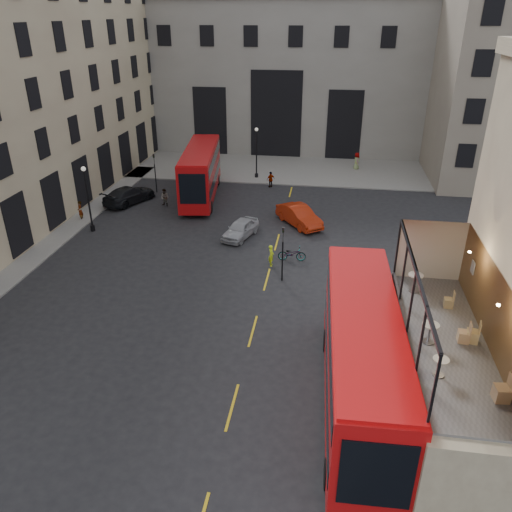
# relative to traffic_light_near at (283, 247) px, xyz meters

# --- Properties ---
(ground) EXTENTS (140.00, 140.00, 0.00)m
(ground) POSITION_rel_traffic_light_near_xyz_m (1.00, -12.00, -2.42)
(ground) COLOR black
(ground) RESTS_ON ground
(host_frontage) EXTENTS (3.00, 11.00, 4.50)m
(host_frontage) POSITION_rel_traffic_light_near_xyz_m (7.50, -12.00, -0.17)
(host_frontage) COLOR beige
(host_frontage) RESTS_ON ground
(cafe_floor) EXTENTS (3.00, 10.00, 0.10)m
(cafe_floor) POSITION_rel_traffic_light_near_xyz_m (7.50, -12.00, 2.12)
(cafe_floor) COLOR slate
(cafe_floor) RESTS_ON host_frontage
(gateway) EXTENTS (35.00, 10.60, 18.00)m
(gateway) POSITION_rel_traffic_light_near_xyz_m (-4.00, 35.99, 6.96)
(gateway) COLOR gray
(gateway) RESTS_ON ground
(pavement_far) EXTENTS (40.00, 12.00, 0.12)m
(pavement_far) POSITION_rel_traffic_light_near_xyz_m (-5.00, 26.00, -2.36)
(pavement_far) COLOR slate
(pavement_far) RESTS_ON ground
(traffic_light_near) EXTENTS (0.16, 0.20, 3.80)m
(traffic_light_near) POSITION_rel_traffic_light_near_xyz_m (0.00, 0.00, 0.00)
(traffic_light_near) COLOR black
(traffic_light_near) RESTS_ON ground
(traffic_light_far) EXTENTS (0.16, 0.20, 3.80)m
(traffic_light_far) POSITION_rel_traffic_light_near_xyz_m (-14.00, 16.00, 0.00)
(traffic_light_far) COLOR black
(traffic_light_far) RESTS_ON ground
(street_lamp_a) EXTENTS (0.36, 0.36, 5.33)m
(street_lamp_a) POSITION_rel_traffic_light_near_xyz_m (-16.00, 6.00, -0.03)
(street_lamp_a) COLOR black
(street_lamp_a) RESTS_ON ground
(street_lamp_b) EXTENTS (0.36, 0.36, 5.33)m
(street_lamp_b) POSITION_rel_traffic_light_near_xyz_m (-5.00, 22.00, -0.03)
(street_lamp_b) COLOR black
(street_lamp_b) RESTS_ON ground
(bus_near) EXTENTS (3.25, 12.63, 5.01)m
(bus_near) POSITION_rel_traffic_light_near_xyz_m (4.50, -11.10, 0.39)
(bus_near) COLOR red
(bus_near) RESTS_ON ground
(bus_far) EXTENTS (4.27, 12.06, 4.71)m
(bus_far) POSITION_rel_traffic_light_near_xyz_m (-9.26, 15.24, 0.22)
(bus_far) COLOR #A70B0D
(bus_far) RESTS_ON ground
(car_a) EXTENTS (2.78, 4.38, 1.39)m
(car_a) POSITION_rel_traffic_light_near_xyz_m (-3.96, 6.57, -1.73)
(car_a) COLOR #9B9DA3
(car_a) RESTS_ON ground
(car_b) EXTENTS (4.30, 4.92, 1.61)m
(car_b) POSITION_rel_traffic_light_near_xyz_m (0.40, 9.74, -1.62)
(car_b) COLOR #A6220A
(car_b) RESTS_ON ground
(car_c) EXTENTS (4.18, 5.78, 1.56)m
(car_c) POSITION_rel_traffic_light_near_xyz_m (-15.48, 12.73, -1.65)
(car_c) COLOR black
(car_c) RESTS_ON ground
(bicycle) EXTENTS (2.01, 0.80, 1.04)m
(bicycle) POSITION_rel_traffic_light_near_xyz_m (0.38, 3.06, -1.91)
(bicycle) COLOR gray
(bicycle) RESTS_ON ground
(cyclist) EXTENTS (0.42, 0.59, 1.53)m
(cyclist) POSITION_rel_traffic_light_near_xyz_m (-0.98, 2.09, -1.66)
(cyclist) COLOR #DAFF1A
(cyclist) RESTS_ON ground
(pedestrian_a) EXTENTS (0.93, 0.82, 1.60)m
(pedestrian_a) POSITION_rel_traffic_light_near_xyz_m (-11.98, 12.43, -1.62)
(pedestrian_a) COLOR gray
(pedestrian_a) RESTS_ON ground
(pedestrian_b) EXTENTS (1.26, 1.40, 1.89)m
(pedestrian_b) POSITION_rel_traffic_light_near_xyz_m (-9.69, 23.34, -1.48)
(pedestrian_b) COLOR gray
(pedestrian_b) RESTS_ON ground
(pedestrian_c) EXTENTS (0.97, 0.90, 1.60)m
(pedestrian_c) POSITION_rel_traffic_light_near_xyz_m (-3.13, 19.22, -1.62)
(pedestrian_c) COLOR gray
(pedestrian_c) RESTS_ON ground
(pedestrian_d) EXTENTS (0.78, 1.05, 1.94)m
(pedestrian_d) POSITION_rel_traffic_light_near_xyz_m (5.57, 26.77, -1.45)
(pedestrian_d) COLOR gray
(pedestrian_d) RESTS_ON ground
(pedestrian_e) EXTENTS (0.52, 0.68, 1.66)m
(pedestrian_e) POSITION_rel_traffic_light_near_xyz_m (-18.00, 8.08, -1.59)
(pedestrian_e) COLOR gray
(pedestrian_e) RESTS_ON ground
(cafe_table_near) EXTENTS (0.56, 0.56, 0.70)m
(cafe_table_near) POSITION_rel_traffic_light_near_xyz_m (6.83, -14.23, 2.64)
(cafe_table_near) COLOR beige
(cafe_table_near) RESTS_ON cafe_floor
(cafe_table_mid) EXTENTS (0.65, 0.65, 0.81)m
(cafe_table_mid) POSITION_rel_traffic_light_near_xyz_m (6.78, -12.28, 2.71)
(cafe_table_mid) COLOR beige
(cafe_table_mid) RESTS_ON cafe_floor
(cafe_table_far) EXTENTS (0.67, 0.67, 0.84)m
(cafe_table_far) POSITION_rel_traffic_light_near_xyz_m (6.76, -8.36, 2.73)
(cafe_table_far) COLOR white
(cafe_table_far) RESTS_ON cafe_floor
(cafe_chair_a) EXTENTS (0.52, 0.52, 0.96)m
(cafe_chair_a) POSITION_rel_traffic_light_near_xyz_m (8.62, -15.19, 2.47)
(cafe_chair_a) COLOR tan
(cafe_chair_a) RESTS_ON cafe_floor
(cafe_chair_b) EXTENTS (0.45, 0.45, 0.84)m
(cafe_chair_b) POSITION_rel_traffic_light_near_xyz_m (8.11, -12.05, 2.43)
(cafe_chair_b) COLOR tan
(cafe_chair_b) RESTS_ON cafe_floor
(cafe_chair_c) EXTENTS (0.52, 0.52, 0.89)m
(cafe_chair_c) POSITION_rel_traffic_light_near_xyz_m (8.44, -12.00, 2.44)
(cafe_chair_c) COLOR #DDC07F
(cafe_chair_c) RESTS_ON cafe_floor
(cafe_chair_d) EXTENTS (0.41, 0.41, 0.76)m
(cafe_chair_d) POSITION_rel_traffic_light_near_xyz_m (8.03, -9.54, 2.40)
(cafe_chair_d) COLOR tan
(cafe_chair_d) RESTS_ON cafe_floor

